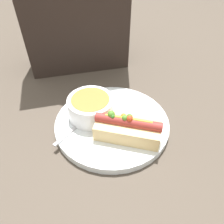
{
  "coord_description": "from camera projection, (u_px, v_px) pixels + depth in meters",
  "views": [
    {
      "loc": [
        -0.09,
        -0.39,
        0.42
      ],
      "look_at": [
        0.0,
        0.0,
        0.05
      ],
      "focal_mm": 35.0,
      "sensor_mm": 36.0,
      "label": 1
    }
  ],
  "objects": [
    {
      "name": "hot_dog",
      "position": [
        128.0,
        128.0,
        0.51
      ],
      "size": [
        0.17,
        0.13,
        0.07
      ],
      "rotation": [
        0.0,
        0.0,
        -0.47
      ],
      "color": "#E5C17F",
      "rests_on": "dinner_plate"
    },
    {
      "name": "soup_bowl",
      "position": [
        91.0,
        107.0,
        0.56
      ],
      "size": [
        0.12,
        0.12,
        0.06
      ],
      "color": "white",
      "rests_on": "dinner_plate"
    },
    {
      "name": "ground_plane",
      "position": [
        112.0,
        126.0,
        0.58
      ],
      "size": [
        4.0,
        4.0,
        0.0
      ],
      "primitive_type": "plane",
      "color": "#4C4238"
    },
    {
      "name": "dinner_plate",
      "position": [
        112.0,
        123.0,
        0.57
      ],
      "size": [
        0.29,
        0.29,
        0.02
      ],
      "color": "white",
      "rests_on": "ground_plane"
    },
    {
      "name": "spoon",
      "position": [
        88.0,
        116.0,
        0.57
      ],
      "size": [
        0.14,
        0.12,
        0.01
      ],
      "rotation": [
        0.0,
        0.0,
        0.7
      ],
      "color": "#B7B7BC",
      "rests_on": "dinner_plate"
    }
  ]
}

